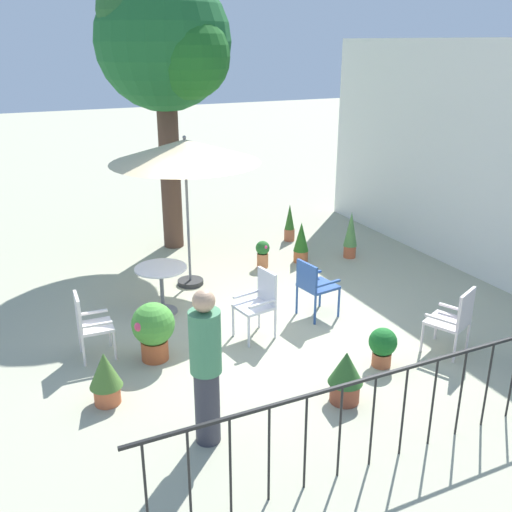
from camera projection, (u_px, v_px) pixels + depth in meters
name	position (u px, v px, depth m)	size (l,w,h in m)	color
ground_plane	(263.00, 323.00, 8.52)	(60.00, 60.00, 0.00)	#A7A78B
villa_facade	(498.00, 165.00, 9.53)	(9.24, 0.30, 3.97)	silver
terrace_railing	(405.00, 396.00, 5.58)	(0.03, 5.52, 1.01)	black
shade_tree	(166.00, 43.00, 10.36)	(2.60, 2.48, 5.14)	brown
patio_umbrella_0	(185.00, 152.00, 9.08)	(2.41, 2.41, 2.53)	#2D2D2D
cafe_table_0	(162.00, 281.00, 8.68)	(0.78, 0.78, 0.74)	white
patio_chair_0	(314.00, 284.00, 8.54)	(0.54, 0.56, 0.89)	#2A4D8F
patio_chair_1	(89.00, 322.00, 7.42)	(0.44, 0.44, 0.91)	white
patio_chair_2	(259.00, 300.00, 7.97)	(0.50, 0.54, 0.96)	silver
patio_chair_3	(455.00, 318.00, 7.53)	(0.64, 0.64, 0.93)	silver
potted_plant_0	(105.00, 376.00, 6.52)	(0.38, 0.38, 0.65)	#CB643C
potted_plant_1	(346.00, 375.00, 6.56)	(0.40, 0.40, 0.64)	brown
potted_plant_2	(301.00, 242.00, 10.75)	(0.28, 0.28, 0.78)	#AF5B34
potted_plant_3	(153.00, 328.00, 7.40)	(0.56, 0.56, 0.79)	#AB512C
potted_plant_4	(351.00, 234.00, 10.95)	(0.26, 0.26, 0.91)	#BE5A37
potted_plant_5	(383.00, 345.00, 7.30)	(0.36, 0.36, 0.52)	#B35E3B
potted_plant_6	(263.00, 253.00, 10.53)	(0.26, 0.26, 0.50)	#C97446
potted_plant_7	(290.00, 223.00, 11.91)	(0.22, 0.22, 0.78)	#B15F40
standing_person	(206.00, 366.00, 5.71)	(0.45, 0.45, 1.71)	#33333D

